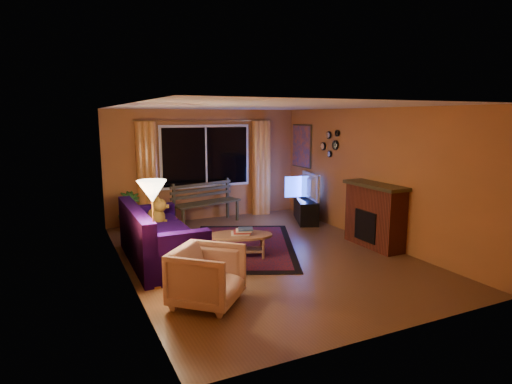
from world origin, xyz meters
name	(u,v)px	position (x,y,z in m)	size (l,w,h in m)	color
floor	(263,256)	(0.00, 0.00, -0.01)	(4.50, 6.00, 0.02)	brown
ceiling	(264,106)	(0.00, 0.00, 2.51)	(4.50, 6.00, 0.02)	white
wall_back	(205,165)	(0.00, 3.01, 1.25)	(4.50, 0.02, 2.50)	#BE753B
wall_left	(123,193)	(-2.26, 0.00, 1.25)	(0.02, 6.00, 2.50)	#BE753B
wall_right	(371,175)	(2.26, 0.00, 1.25)	(0.02, 6.00, 2.50)	#BE753B
window	(206,156)	(0.00, 2.94, 1.45)	(2.00, 0.02, 1.30)	black
curtain_rod	(206,121)	(0.00, 2.90, 2.25)	(0.03, 0.03, 3.20)	#BF8C3F
curtain_left	(147,175)	(-1.35, 2.88, 1.12)	(0.36, 0.36, 2.24)	#EB943F
curtain_right	(261,168)	(1.35, 2.88, 1.12)	(0.36, 0.36, 2.24)	#EB943F
bench	(207,213)	(-0.17, 2.48, 0.24)	(1.57, 0.46, 0.47)	#37321A
potted_plant	(129,211)	(-1.79, 2.70, 0.40)	(0.45, 0.45, 0.80)	#235B1E
sofa	(160,234)	(-1.65, 0.45, 0.46)	(0.97, 2.27, 0.92)	#18033F
dog	(156,214)	(-1.60, 0.96, 0.67)	(0.29, 0.40, 0.43)	brown
armchair	(207,273)	(-1.50, -1.43, 0.41)	(0.79, 0.74, 0.81)	beige
floor_lamp	(154,234)	(-1.96, -0.57, 0.75)	(0.25, 0.25, 1.50)	#BF8C3F
rug	(243,246)	(-0.12, 0.61, 0.01)	(1.83, 2.88, 0.02)	maroon
coffee_table	(240,246)	(-0.40, 0.08, 0.20)	(1.09, 1.09, 0.40)	#9A6949
tv_console	(306,210)	(1.95, 1.79, 0.25)	(0.40, 1.21, 0.51)	black
television	(306,186)	(1.95, 1.79, 0.80)	(1.02, 0.13, 0.58)	black
fireplace	(375,217)	(2.05, -0.40, 0.55)	(0.40, 1.20, 1.10)	maroon
mirror_cluster	(330,142)	(2.21, 1.30, 1.80)	(0.06, 0.60, 0.56)	black
painting	(302,146)	(2.22, 2.45, 1.65)	(0.04, 0.76, 0.96)	orange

